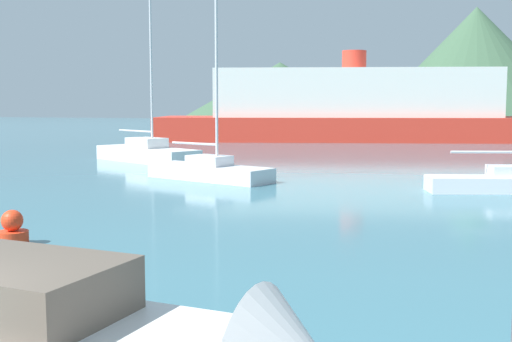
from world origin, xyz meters
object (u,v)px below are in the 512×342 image
sailboat_middle (147,152)px  buoy_marker (13,230)px  sailboat_inner (209,169)px  ferry_distant (353,109)px

sailboat_middle → buoy_marker: size_ratio=12.29×
sailboat_inner → ferry_distant: size_ratio=0.26×
sailboat_middle → buoy_marker: bearing=-43.0°
ferry_distant → sailboat_middle: bearing=-121.6°
sailboat_middle → ferry_distant: bearing=100.4°
buoy_marker → ferry_distant: bearing=88.2°
sailboat_inner → ferry_distant: (1.56, 30.84, 2.26)m
sailboat_inner → sailboat_middle: (-6.39, 6.91, 0.07)m
sailboat_inner → buoy_marker: bearing=-68.4°
sailboat_inner → buoy_marker: sailboat_inner is taller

